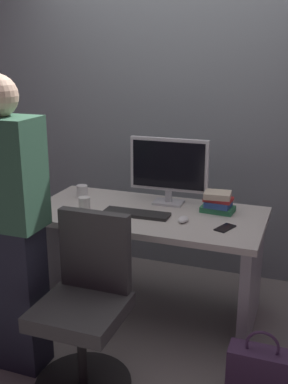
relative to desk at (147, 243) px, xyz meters
The scene contains 13 objects.
ground_plane 0.51m from the desk, ahead, with size 9.00×9.00×0.00m, color gray.
wall_back 1.29m from the desk, 90.00° to the left, with size 6.40×0.10×3.00m, color gray.
desk is the anchor object (origin of this frame).
office_chair 0.80m from the desk, 94.07° to the right, with size 0.52×0.52×0.94m.
person_at_desk 0.99m from the desk, 122.88° to the right, with size 0.40×0.24×1.64m.
monitor 0.53m from the desk, 68.78° to the left, with size 0.54×0.15×0.46m.
keyboard 0.25m from the desk, 117.05° to the right, with size 0.43×0.13×0.02m, color #262626.
mouse 0.38m from the desk, 19.90° to the right, with size 0.06×0.10×0.03m, color white.
cup_near_keyboard 0.49m from the desk, 163.85° to the right, with size 0.08×0.08×0.09m, color white.
cup_by_monitor 0.62m from the desk, 165.83° to the left, with size 0.08×0.08×0.09m, color silver.
book_stack 0.55m from the desk, 19.84° to the left, with size 0.22×0.16×0.14m.
cell_phone 0.60m from the desk, 12.55° to the right, with size 0.07×0.14×0.01m, color black.
handbag 1.08m from the desk, 34.27° to the right, with size 0.34×0.14×0.38m.
Camera 1 is at (0.98, -2.72, 1.74)m, focal length 43.71 mm.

